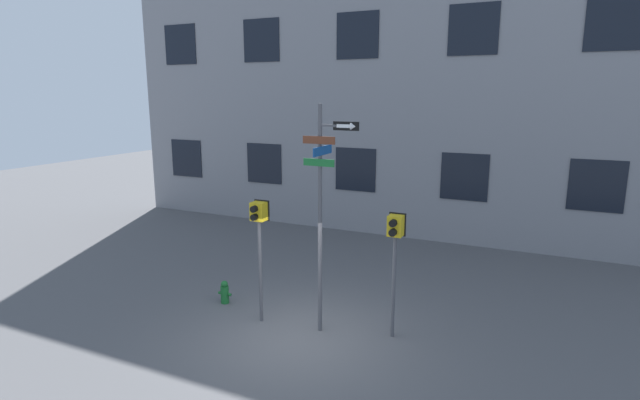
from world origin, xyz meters
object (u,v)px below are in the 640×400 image
street_sign_pole (323,203)px  pedestrian_signal_left (259,228)px  fire_hydrant (225,292)px  pedestrian_signal_right (395,241)px

street_sign_pole → pedestrian_signal_left: size_ratio=1.75×
street_sign_pole → fire_hydrant: size_ratio=8.48×
pedestrian_signal_left → pedestrian_signal_right: bearing=10.5°
pedestrian_signal_right → fire_hydrant: size_ratio=4.66×
pedestrian_signal_right → street_sign_pole: bearing=-164.5°
street_sign_pole → fire_hydrant: street_sign_pole is taller
street_sign_pole → pedestrian_signal_left: (-1.51, -0.14, -0.68)m
street_sign_pole → fire_hydrant: (-2.89, 0.35, -2.66)m
pedestrian_signal_left → pedestrian_signal_right: pedestrian_signal_left is taller
pedestrian_signal_right → pedestrian_signal_left: bearing=-169.5°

